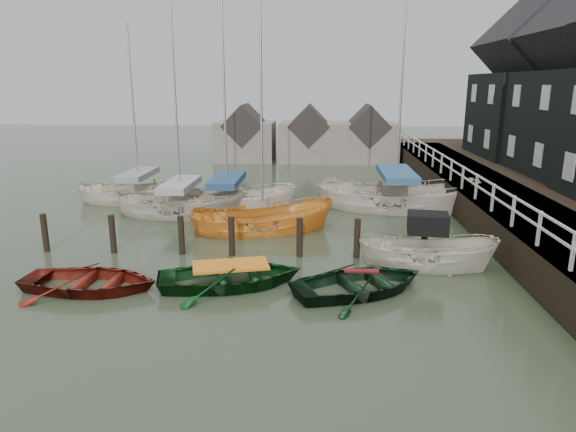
# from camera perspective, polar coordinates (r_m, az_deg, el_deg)

# --- Properties ---
(ground) EXTENTS (120.00, 120.00, 0.00)m
(ground) POSITION_cam_1_polar(r_m,az_deg,el_deg) (15.46, -3.67, -8.04)
(ground) COLOR #2A3522
(ground) RESTS_ON ground
(pier) EXTENTS (3.04, 32.00, 2.70)m
(pier) POSITION_cam_1_polar(r_m,az_deg,el_deg) (25.85, 20.63, 1.96)
(pier) COLOR black
(pier) RESTS_ON ground
(mooring_pilings) EXTENTS (13.72, 0.22, 1.80)m
(mooring_pilings) POSITION_cam_1_polar(r_m,az_deg,el_deg) (18.24, -6.00, -2.86)
(mooring_pilings) COLOR black
(mooring_pilings) RESTS_ON ground
(far_sheds) EXTENTS (14.00, 4.08, 4.39)m
(far_sheds) POSITION_cam_1_polar(r_m,az_deg,el_deg) (40.37, 2.13, 8.75)
(far_sheds) COLOR #665B51
(far_sheds) RESTS_ON ground
(rowboat_red) EXTENTS (4.15, 3.06, 0.83)m
(rowboat_red) POSITION_cam_1_polar(r_m,az_deg,el_deg) (16.41, -21.04, -7.66)
(rowboat_red) COLOR #63170E
(rowboat_red) RESTS_ON ground
(rowboat_green) EXTENTS (4.95, 4.07, 0.89)m
(rowboat_green) POSITION_cam_1_polar(r_m,az_deg,el_deg) (15.75, -6.33, -7.66)
(rowboat_green) COLOR black
(rowboat_green) RESTS_ON ground
(rowboat_dkgreen) EXTENTS (5.01, 4.45, 0.86)m
(rowboat_dkgreen) POSITION_cam_1_polar(r_m,az_deg,el_deg) (15.34, 8.07, -8.35)
(rowboat_dkgreen) COLOR black
(rowboat_dkgreen) RESTS_ON ground
(motorboat) EXTENTS (4.67, 2.27, 2.67)m
(motorboat) POSITION_cam_1_polar(r_m,az_deg,el_deg) (17.65, 15.09, -5.29)
(motorboat) COLOR beige
(motorboat) RESTS_ON ground
(sailboat_a) EXTENTS (6.30, 2.55, 11.60)m
(sailboat_a) POSITION_cam_1_polar(r_m,az_deg,el_deg) (24.23, -11.75, 0.23)
(sailboat_a) COLOR beige
(sailboat_a) RESTS_ON ground
(sailboat_b) EXTENTS (6.71, 2.90, 11.01)m
(sailboat_b) POSITION_cam_1_polar(r_m,az_deg,el_deg) (24.70, -6.70, 0.70)
(sailboat_b) COLOR silver
(sailboat_b) RESTS_ON ground
(sailboat_c) EXTENTS (6.36, 3.71, 10.50)m
(sailboat_c) POSITION_cam_1_polar(r_m,az_deg,el_deg) (21.30, -2.81, -1.59)
(sailboat_c) COLOR orange
(sailboat_c) RESTS_ON ground
(sailboat_d) EXTENTS (8.11, 4.32, 12.29)m
(sailboat_d) POSITION_cam_1_polar(r_m,az_deg,el_deg) (25.40, 11.79, 0.87)
(sailboat_d) COLOR beige
(sailboat_d) RESTS_ON ground
(sailboat_e) EXTENTS (6.40, 3.40, 9.96)m
(sailboat_e) POSITION_cam_1_polar(r_m,az_deg,el_deg) (27.65, -16.13, 1.72)
(sailboat_e) COLOR beige
(sailboat_e) RESTS_ON ground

